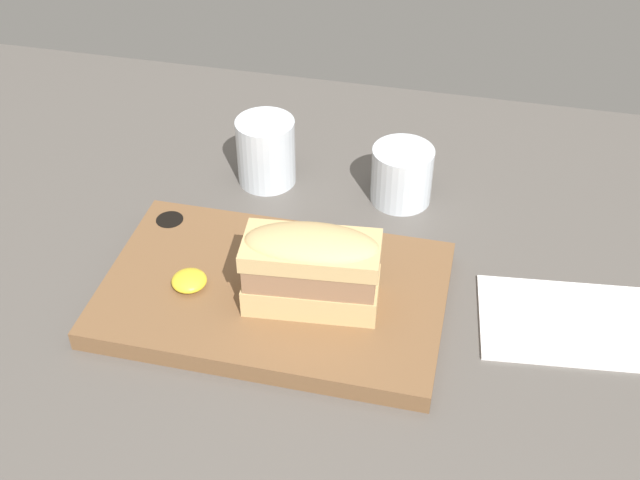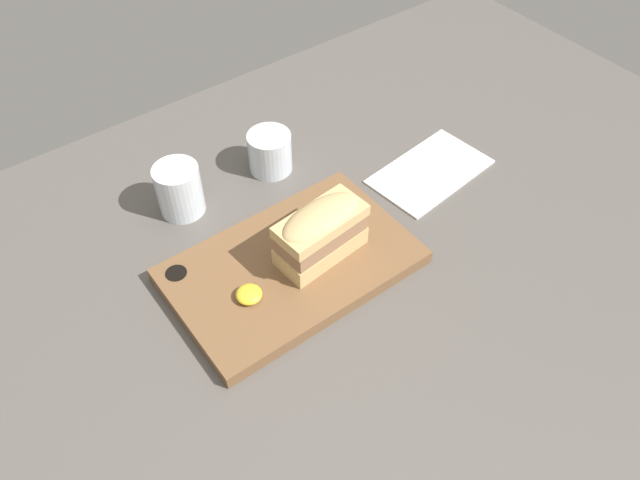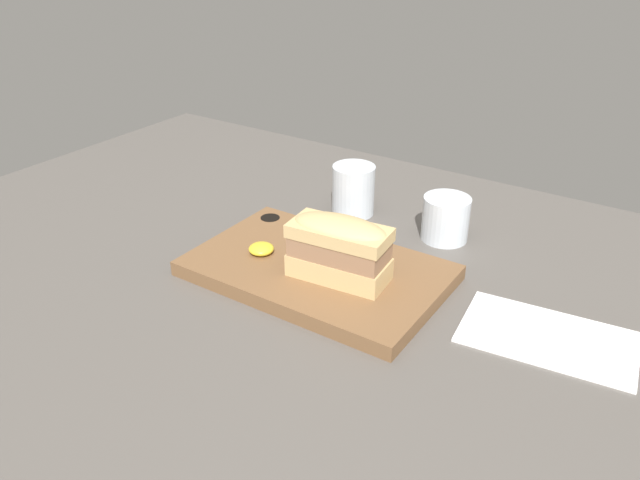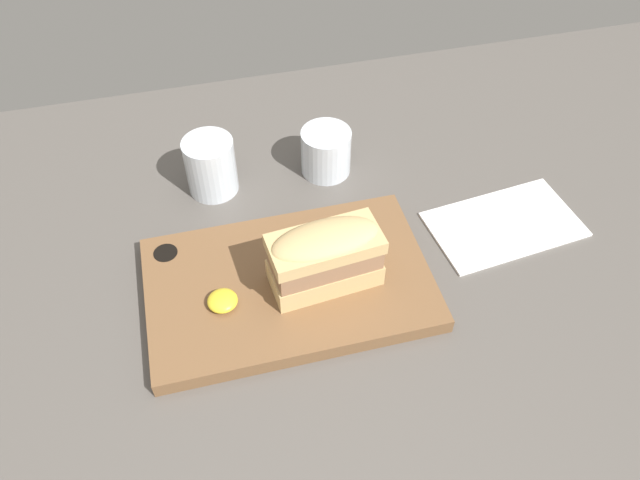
{
  "view_description": "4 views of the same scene",
  "coord_description": "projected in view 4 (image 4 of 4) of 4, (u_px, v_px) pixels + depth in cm",
  "views": [
    {
      "loc": [
        12.47,
        -60.44,
        64.59
      ],
      "look_at": [
        -2.2,
        3.48,
        10.04
      ],
      "focal_mm": 45.0,
      "sensor_mm": 36.0,
      "label": 1
    },
    {
      "loc": [
        -40.47,
        -51.01,
        78.12
      ],
      "look_at": [
        -2.92,
        -0.62,
        8.26
      ],
      "focal_mm": 35.0,
      "sensor_mm": 36.0,
      "label": 2
    },
    {
      "loc": [
        37.92,
        -65.5,
        51.42
      ],
      "look_at": [
        -5.03,
        -0.8,
        9.88
      ],
      "focal_mm": 35.0,
      "sensor_mm": 36.0,
      "label": 3
    },
    {
      "loc": [
        -15.36,
        -49.34,
        69.34
      ],
      "look_at": [
        -2.39,
        2.34,
        9.7
      ],
      "focal_mm": 35.0,
      "sensor_mm": 36.0,
      "label": 4
    }
  ],
  "objects": [
    {
      "name": "dining_table",
      "position": [
        341.0,
        291.0,
        0.85
      ],
      "size": [
        167.92,
        104.77,
        2.0
      ],
      "color": "#56514C",
      "rests_on": "ground"
    },
    {
      "name": "wine_glass",
      "position": [
        326.0,
        154.0,
        0.98
      ],
      "size": [
        7.85,
        7.85,
        7.46
      ],
      "color": "silver",
      "rests_on": "dining_table"
    },
    {
      "name": "napkin",
      "position": [
        504.0,
        224.0,
        0.92
      ],
      "size": [
        23.1,
        15.05,
        0.4
      ],
      "rotation": [
        0.0,
        0.0,
        0.11
      ],
      "color": "white",
      "rests_on": "dining_table"
    },
    {
      "name": "water_glass",
      "position": [
        211.0,
        169.0,
        0.95
      ],
      "size": [
        7.68,
        7.68,
        9.04
      ],
      "color": "silver",
      "rests_on": "dining_table"
    },
    {
      "name": "sandwich",
      "position": [
        325.0,
        255.0,
        0.79
      ],
      "size": [
        14.75,
        7.97,
        9.43
      ],
      "rotation": [
        0.0,
        0.0,
        0.1
      ],
      "color": "tan",
      "rests_on": "serving_board"
    },
    {
      "name": "mustard_dollop",
      "position": [
        223.0,
        301.0,
        0.79
      ],
      "size": [
        3.9,
        3.9,
        1.56
      ],
      "color": "yellow",
      "rests_on": "serving_board"
    },
    {
      "name": "serving_board",
      "position": [
        288.0,
        284.0,
        0.84
      ],
      "size": [
        37.58,
        23.65,
        2.35
      ],
      "color": "brown",
      "rests_on": "dining_table"
    }
  ]
}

